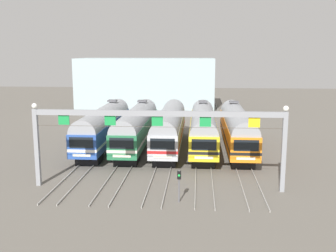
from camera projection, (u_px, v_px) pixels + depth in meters
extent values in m
plane|color=#5B564F|center=(169.00, 149.00, 46.40)|extent=(160.00, 160.00, 0.00)
cube|color=gray|center=(125.00, 122.00, 63.68)|extent=(0.07, 70.00, 0.15)
cube|color=gray|center=(134.00, 122.00, 63.57)|extent=(0.07, 70.00, 0.15)
cube|color=gray|center=(149.00, 122.00, 63.40)|extent=(0.07, 70.00, 0.15)
cube|color=gray|center=(158.00, 123.00, 63.29)|extent=(0.07, 70.00, 0.15)
cube|color=gray|center=(173.00, 123.00, 63.11)|extent=(0.07, 70.00, 0.15)
cube|color=gray|center=(182.00, 123.00, 63.00)|extent=(0.07, 70.00, 0.15)
cube|color=gray|center=(197.00, 123.00, 62.82)|extent=(0.07, 70.00, 0.15)
cube|color=gray|center=(206.00, 123.00, 62.71)|extent=(0.07, 70.00, 0.15)
cube|color=gray|center=(222.00, 123.00, 62.53)|extent=(0.07, 70.00, 0.15)
cube|color=gray|center=(231.00, 124.00, 62.43)|extent=(0.07, 70.00, 0.15)
cube|color=#284C9E|center=(104.00, 129.00, 46.57)|extent=(2.85, 18.00, 2.35)
cube|color=white|center=(104.00, 132.00, 46.63)|extent=(2.88, 18.02, 0.28)
cylinder|color=gray|center=(103.00, 119.00, 46.36)|extent=(2.74, 17.64, 2.74)
cube|color=black|center=(81.00, 143.00, 37.64)|extent=(2.28, 0.06, 1.03)
cube|color=silver|center=(82.00, 155.00, 37.87)|extent=(1.71, 0.05, 0.24)
cube|color=black|center=(90.00, 158.00, 40.71)|extent=(2.28, 2.60, 1.05)
cube|color=black|center=(115.00, 133.00, 53.06)|extent=(2.28, 2.60, 1.05)
cube|color=#4C4C51|center=(112.00, 101.00, 51.01)|extent=(1.10, 1.10, 0.20)
cube|color=#236B42|center=(136.00, 130.00, 46.28)|extent=(2.85, 18.00, 2.35)
cube|color=silver|center=(136.00, 133.00, 46.35)|extent=(2.88, 18.02, 0.28)
cylinder|color=gray|center=(136.00, 120.00, 46.07)|extent=(2.74, 17.64, 2.74)
cube|color=black|center=(121.00, 143.00, 37.36)|extent=(2.28, 0.06, 1.03)
cube|color=silver|center=(122.00, 156.00, 37.58)|extent=(1.71, 0.05, 0.24)
cube|color=black|center=(127.00, 158.00, 40.42)|extent=(2.28, 2.60, 1.05)
cube|color=black|center=(144.00, 133.00, 52.77)|extent=(2.28, 2.60, 1.05)
cube|color=#4C4C51|center=(142.00, 101.00, 50.73)|extent=(1.10, 1.10, 0.20)
cube|color=#B2B5BA|center=(170.00, 130.00, 46.00)|extent=(2.85, 18.00, 2.35)
cube|color=#B21E1E|center=(170.00, 133.00, 46.06)|extent=(2.88, 18.02, 0.28)
cylinder|color=gray|center=(170.00, 120.00, 45.78)|extent=(2.74, 17.64, 2.74)
cube|color=black|center=(162.00, 144.00, 37.07)|extent=(2.28, 0.06, 1.03)
cube|color=silver|center=(162.00, 157.00, 37.29)|extent=(1.71, 0.05, 0.24)
cube|color=black|center=(165.00, 159.00, 40.13)|extent=(2.28, 2.60, 1.05)
cube|color=black|center=(173.00, 134.00, 52.48)|extent=(2.28, 2.60, 1.05)
cube|color=gold|center=(203.00, 131.00, 45.71)|extent=(2.85, 18.00, 2.35)
cube|color=black|center=(203.00, 134.00, 45.77)|extent=(2.88, 18.02, 0.28)
cylinder|color=gray|center=(203.00, 121.00, 45.49)|extent=(2.74, 17.64, 2.74)
cube|color=black|center=(204.00, 145.00, 36.78)|extent=(2.28, 0.06, 1.03)
cube|color=silver|center=(204.00, 158.00, 37.00)|extent=(1.71, 0.05, 0.24)
cube|color=black|center=(203.00, 160.00, 39.84)|extent=(2.28, 2.60, 1.05)
cube|color=black|center=(202.00, 134.00, 52.20)|extent=(2.28, 2.60, 1.05)
cube|color=#4C4C51|center=(203.00, 102.00, 50.15)|extent=(1.10, 1.10, 0.20)
cube|color=orange|center=(237.00, 131.00, 45.42)|extent=(2.85, 18.00, 2.35)
cube|color=black|center=(237.00, 134.00, 45.49)|extent=(2.88, 18.02, 0.28)
cylinder|color=gray|center=(237.00, 121.00, 45.21)|extent=(2.74, 17.64, 2.74)
cube|color=black|center=(246.00, 146.00, 36.49)|extent=(2.28, 0.06, 1.03)
cube|color=silver|center=(246.00, 159.00, 36.72)|extent=(1.71, 0.05, 0.24)
cube|color=black|center=(242.00, 161.00, 39.56)|extent=(2.28, 2.60, 1.05)
cube|color=black|center=(232.00, 135.00, 51.91)|extent=(2.28, 2.60, 1.05)
cube|color=#4C4C51|center=(234.00, 102.00, 49.86)|extent=(1.10, 1.10, 0.20)
cube|color=gray|center=(37.00, 148.00, 33.33)|extent=(0.36, 0.36, 6.50)
cube|color=gray|center=(284.00, 152.00, 31.82)|extent=(0.36, 0.36, 6.50)
cube|color=gray|center=(157.00, 113.00, 32.03)|extent=(20.12, 0.32, 0.44)
cube|color=#198C3F|center=(64.00, 120.00, 32.71)|extent=(0.90, 0.08, 0.80)
cube|color=#198C3F|center=(110.00, 120.00, 32.43)|extent=(0.90, 0.08, 0.80)
cube|color=#198C3F|center=(157.00, 121.00, 32.14)|extent=(0.90, 0.08, 0.80)
cube|color=#198C3F|center=(205.00, 122.00, 31.85)|extent=(0.90, 0.08, 0.80)
cube|color=yellow|center=(254.00, 122.00, 31.57)|extent=(0.90, 0.08, 0.80)
sphere|color=white|center=(34.00, 106.00, 32.69)|extent=(0.44, 0.44, 0.44)
sphere|color=white|center=(286.00, 109.00, 31.18)|extent=(0.44, 0.44, 0.44)
cylinder|color=#3F382D|center=(157.00, 127.00, 32.23)|extent=(20.12, 0.03, 0.03)
cylinder|color=#59595E|center=(179.00, 186.00, 29.88)|extent=(0.12, 0.12, 2.46)
cube|color=black|center=(179.00, 175.00, 29.72)|extent=(0.28, 0.24, 0.60)
sphere|color=green|center=(179.00, 176.00, 29.58)|extent=(0.18, 0.18, 0.18)
cube|color=#9EB2B7|center=(146.00, 83.00, 80.14)|extent=(26.83, 10.00, 9.78)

